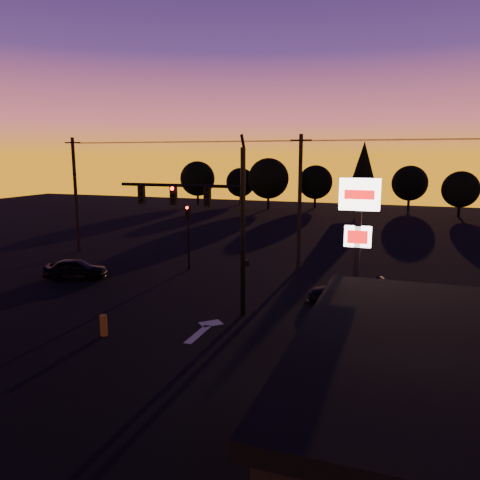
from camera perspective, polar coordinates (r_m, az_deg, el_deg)
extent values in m
plane|color=black|center=(20.11, -7.65, -12.13)|extent=(120.00, 120.00, 0.00)
cube|color=beige|center=(20.74, -5.11, -11.35)|extent=(0.35, 2.20, 0.01)
cube|color=beige|center=(21.93, -3.57, -10.10)|extent=(1.20, 1.20, 0.01)
cylinder|color=black|center=(21.99, 0.35, 0.76)|extent=(0.24, 0.24, 8.00)
cylinder|color=black|center=(21.69, 0.37, 11.77)|extent=(0.14, 0.52, 0.76)
cylinder|color=black|center=(23.01, -7.36, 6.62)|extent=(6.50, 0.16, 0.16)
cube|color=black|center=(22.43, -4.01, 5.31)|extent=(0.32, 0.22, 0.95)
sphere|color=black|center=(22.28, -4.15, 6.17)|extent=(0.18, 0.18, 0.18)
sphere|color=black|center=(22.30, -4.14, 5.41)|extent=(0.18, 0.18, 0.18)
sphere|color=black|center=(22.33, -4.13, 4.64)|extent=(0.18, 0.18, 0.18)
cube|color=black|center=(23.20, -8.10, 5.40)|extent=(0.32, 0.22, 0.95)
sphere|color=#FF0705|center=(23.06, -8.27, 6.23)|extent=(0.18, 0.18, 0.18)
sphere|color=black|center=(23.09, -8.26, 5.49)|extent=(0.18, 0.18, 0.18)
sphere|color=black|center=(23.11, -8.24, 4.75)|extent=(0.18, 0.18, 0.18)
cube|color=black|center=(24.09, -11.92, 5.45)|extent=(0.32, 0.22, 0.95)
sphere|color=black|center=(23.95, -12.11, 6.26)|extent=(0.18, 0.18, 0.18)
sphere|color=black|center=(23.98, -12.08, 5.55)|extent=(0.18, 0.18, 0.18)
sphere|color=black|center=(24.00, -12.06, 4.83)|extent=(0.18, 0.18, 0.18)
cube|color=black|center=(22.21, 0.79, -2.83)|extent=(0.22, 0.18, 0.28)
cylinder|color=black|center=(31.67, -6.30, -0.39)|extent=(0.14, 0.14, 3.60)
cube|color=black|center=(31.35, -6.37, 3.38)|extent=(0.30, 0.20, 0.90)
sphere|color=#FF0705|center=(31.21, -6.48, 3.94)|extent=(0.18, 0.18, 0.18)
sphere|color=black|center=(31.24, -6.47, 3.43)|extent=(0.18, 0.18, 0.18)
sphere|color=black|center=(31.27, -6.46, 2.92)|extent=(0.18, 0.18, 0.18)
cube|color=black|center=(18.59, 13.97, -3.84)|extent=(0.22, 0.22, 6.40)
cube|color=white|center=(18.11, 14.39, 5.41)|extent=(1.50, 0.25, 1.20)
cube|color=red|center=(17.97, 14.34, 5.38)|extent=(1.10, 0.02, 0.35)
cube|color=white|center=(18.30, 14.16, 0.41)|extent=(1.00, 0.22, 0.80)
cube|color=red|center=(18.18, 14.12, 0.35)|extent=(0.75, 0.02, 0.50)
cylinder|color=black|center=(39.32, -19.38, 5.14)|extent=(0.26, 0.26, 9.00)
cube|color=black|center=(39.20, -19.75, 11.11)|extent=(1.40, 0.10, 0.10)
cylinder|color=black|center=(31.35, 7.28, 4.47)|extent=(0.26, 0.26, 9.00)
cube|color=black|center=(31.21, 7.45, 11.97)|extent=(1.40, 0.10, 0.10)
cylinder|color=black|center=(33.73, -8.22, 11.74)|extent=(18.00, 0.02, 0.02)
cylinder|color=black|center=(34.27, -7.74, 11.81)|extent=(18.00, 0.02, 0.02)
cylinder|color=black|center=(34.80, -7.28, 11.71)|extent=(18.00, 0.02, 0.02)
cylinder|color=black|center=(29.98, 24.58, 11.12)|extent=(18.00, 0.02, 0.02)
cylinder|color=black|center=(30.58, 24.50, 11.19)|extent=(18.00, 0.02, 0.02)
cylinder|color=black|center=(31.18, 24.40, 11.07)|extent=(18.00, 0.02, 0.02)
cube|color=black|center=(14.42, 19.79, -16.00)|extent=(2.20, 0.05, 1.60)
cylinder|color=#AB6C19|center=(21.20, -16.28, -9.94)|extent=(0.31, 0.31, 0.92)
cylinder|color=black|center=(73.52, -5.15, 4.93)|extent=(0.36, 0.36, 1.62)
sphere|color=black|center=(73.29, -5.19, 7.46)|extent=(5.36, 5.36, 5.36)
cylinder|color=black|center=(74.04, 0.06, 4.91)|extent=(0.36, 0.36, 1.38)
sphere|color=black|center=(73.84, 0.06, 7.04)|extent=(4.54, 4.54, 4.54)
cylinder|color=black|center=(67.46, 3.46, 4.53)|extent=(0.36, 0.36, 1.75)
sphere|color=black|center=(67.20, 3.49, 7.50)|extent=(5.77, 5.78, 5.78)
cylinder|color=black|center=(69.97, 9.11, 4.52)|extent=(0.36, 0.36, 1.50)
sphere|color=black|center=(69.74, 9.19, 6.97)|extent=(4.95, 4.95, 4.95)
cylinder|color=black|center=(66.03, 14.64, 4.36)|extent=(0.36, 0.36, 2.38)
cone|color=black|center=(65.74, 14.83, 8.48)|extent=(4.18, 4.18, 7.12)
cylinder|color=black|center=(70.81, 19.84, 4.11)|extent=(0.36, 0.36, 1.50)
sphere|color=black|center=(70.58, 19.99, 6.53)|extent=(4.95, 4.95, 4.95)
cylinder|color=black|center=(65.16, 25.11, 3.20)|extent=(0.36, 0.36, 1.38)
sphere|color=black|center=(64.92, 25.30, 5.61)|extent=(4.54, 4.54, 4.54)
imported|color=black|center=(30.98, -19.39, -3.34)|extent=(4.09, 2.78, 1.29)
imported|color=black|center=(25.29, 12.90, -6.09)|extent=(4.62, 3.38, 1.24)
imported|color=black|center=(14.43, 17.64, -19.07)|extent=(2.99, 5.20, 1.36)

